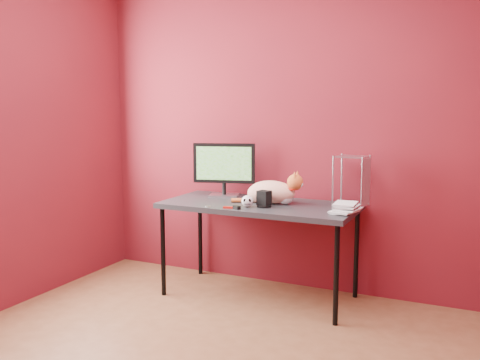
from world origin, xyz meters
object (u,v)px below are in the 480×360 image
at_px(desk, 259,210).
at_px(monitor, 224,167).
at_px(skull_mug, 247,201).
at_px(speaker, 264,199).
at_px(book_stack, 338,154).
at_px(cat, 272,192).

height_order(desk, monitor, monitor).
bearing_deg(monitor, skull_mug, -59.86).
height_order(desk, speaker, speaker).
bearing_deg(book_stack, desk, 173.86).
bearing_deg(skull_mug, monitor, 116.23).
bearing_deg(book_stack, cat, 168.72).
height_order(monitor, speaker, monitor).
bearing_deg(desk, cat, 23.67).
xyz_separation_m(desk, skull_mug, (-0.02, -0.18, 0.10)).
distance_m(speaker, book_stack, 0.65).
bearing_deg(speaker, cat, 103.41).
height_order(desk, cat, cat).
bearing_deg(desk, skull_mug, -96.30).
distance_m(monitor, speaker, 0.59).
height_order(skull_mug, speaker, speaker).
distance_m(desk, book_stack, 0.79).
bearing_deg(cat, skull_mug, -116.49).
xyz_separation_m(monitor, book_stack, (1.02, -0.23, 0.17)).
bearing_deg(skull_mug, book_stack, -10.60).
xyz_separation_m(monitor, cat, (0.48, -0.12, -0.16)).
relative_size(skull_mug, book_stack, 0.12).
relative_size(cat, book_stack, 0.67).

